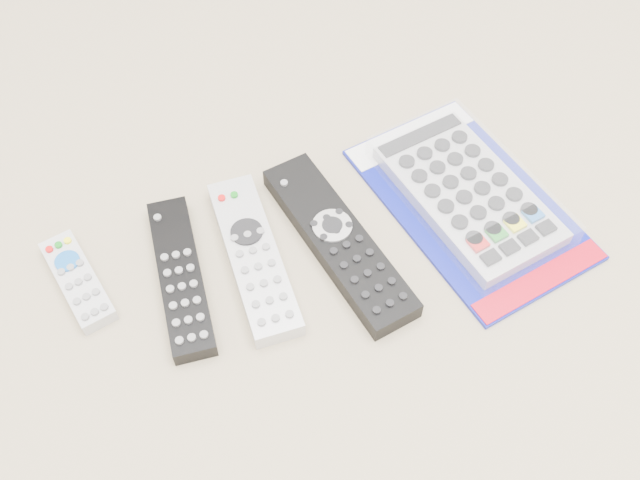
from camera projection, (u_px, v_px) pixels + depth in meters
name	position (u px, v px, depth m)	size (l,w,h in m)	color
remote_small_grey	(78.00, 280.00, 0.79)	(0.06, 0.13, 0.02)	#B0B0B3
remote_slim_black	(181.00, 277.00, 0.79)	(0.07, 0.21, 0.02)	black
remote_silver_dvd	(254.00, 256.00, 0.81)	(0.07, 0.22, 0.03)	#B9B9BE
remote_large_black	(339.00, 241.00, 0.82)	(0.10, 0.26, 0.03)	black
jumbo_remote_packaged	(469.00, 193.00, 0.85)	(0.22, 0.32, 0.04)	#0D158F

